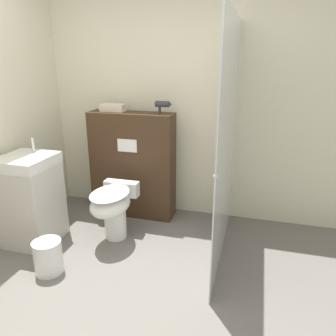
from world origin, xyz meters
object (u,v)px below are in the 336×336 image
Objects in this scene: hair_drier at (163,105)px; waste_bin at (48,257)px; sink_vanity at (31,200)px; toilet at (113,207)px.

waste_bin is (-0.65, -1.25, -1.15)m from hair_drier.
hair_drier is (1.10, 0.83, 0.85)m from sink_vanity.
toilet is 0.57× the size of sink_vanity.
sink_vanity is 5.81× the size of hair_drier.
hair_drier is at bearing 37.21° from sink_vanity.
waste_bin is at bearing -115.21° from toilet.
hair_drier reaches higher than sink_vanity.
hair_drier is at bearing 59.74° from toilet.
toilet is at bearing 17.72° from sink_vanity.
hair_drier is 1.82m from waste_bin.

